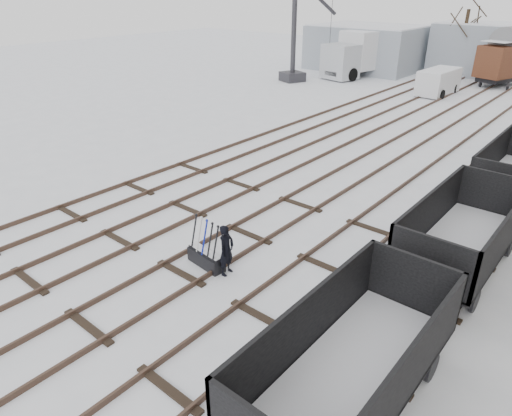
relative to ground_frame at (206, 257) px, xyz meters
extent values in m
plane|color=white|center=(-0.24, -0.80, -0.28)|extent=(120.00, 120.00, 0.00)
cube|color=black|center=(-6.96, 13.20, -0.21)|extent=(0.07, 52.00, 0.15)
cube|color=black|center=(-5.52, 13.20, -0.21)|extent=(0.07, 52.00, 0.15)
cube|color=black|center=(-6.24, 1.20, -0.26)|extent=(1.90, 0.20, 0.08)
cube|color=black|center=(-3.96, 13.20, -0.21)|extent=(0.07, 52.00, 0.15)
cube|color=black|center=(-2.52, 13.20, -0.21)|extent=(0.07, 52.00, 0.15)
cube|color=black|center=(-3.24, 1.20, -0.26)|extent=(1.90, 0.20, 0.08)
cube|color=black|center=(-0.96, 13.20, -0.21)|extent=(0.07, 52.00, 0.15)
cube|color=black|center=(0.48, 13.20, -0.21)|extent=(0.07, 52.00, 0.15)
cube|color=black|center=(-0.24, 1.20, -0.26)|extent=(1.90, 0.20, 0.08)
cube|color=black|center=(2.04, 13.20, -0.21)|extent=(0.07, 52.00, 0.15)
cube|color=black|center=(3.48, 13.20, -0.21)|extent=(0.07, 52.00, 0.15)
cube|color=black|center=(2.76, 1.20, -0.26)|extent=(1.90, 0.20, 0.08)
cube|color=black|center=(5.04, 13.20, -0.21)|extent=(0.07, 52.00, 0.15)
cube|color=black|center=(5.76, 1.20, -0.26)|extent=(1.90, 0.20, 0.08)
cube|color=#8D97A0|center=(-13.24, 35.20, 1.72)|extent=(10.00, 8.00, 4.00)
cube|color=silver|center=(-13.24, 35.20, 3.77)|extent=(9.80, 7.84, 0.10)
cube|color=#8D97A0|center=(-4.24, 39.20, 1.92)|extent=(7.00, 6.00, 4.40)
cube|color=silver|center=(-4.24, 39.20, 4.17)|extent=(6.86, 5.88, 0.10)
cube|color=black|center=(0.00, 0.00, -0.06)|extent=(1.34, 0.56, 0.44)
cube|color=black|center=(0.00, 0.00, 0.18)|extent=(1.32, 0.44, 0.06)
cube|color=silver|center=(0.00, 0.00, 0.22)|extent=(1.27, 0.39, 0.03)
cylinder|color=black|center=(-0.50, 0.05, 0.67)|extent=(0.08, 0.32, 1.08)
cylinder|color=silver|center=(-0.25, 0.03, 0.67)|extent=(0.08, 0.32, 1.08)
cylinder|color=#0C1A9D|center=(0.00, 0.00, 0.67)|extent=(0.08, 0.32, 1.08)
cylinder|color=black|center=(0.25, -0.03, 0.67)|extent=(0.08, 0.32, 1.08)
cylinder|color=black|center=(0.50, -0.05, 0.67)|extent=(0.08, 0.32, 1.08)
imported|color=black|center=(0.75, 0.10, 0.49)|extent=(0.45, 0.61, 1.55)
cube|color=black|center=(5.76, -1.78, 0.30)|extent=(1.74, 4.78, 0.36)
cube|color=black|center=(5.76, -1.78, 0.49)|extent=(2.17, 5.43, 0.11)
cube|color=black|center=(4.72, -1.78, 1.21)|extent=(0.09, 5.43, 1.45)
cube|color=black|center=(6.80, -1.78, 1.21)|extent=(0.09, 5.43, 1.45)
cube|color=silver|center=(5.76, -1.78, 0.58)|extent=(1.96, 5.22, 0.05)
cylinder|color=black|center=(6.76, -0.04, 0.03)|extent=(0.11, 0.63, 0.63)
cube|color=black|center=(5.76, 4.62, 0.30)|extent=(1.74, 4.78, 0.36)
cube|color=black|center=(5.76, 4.62, 0.49)|extent=(2.17, 5.43, 0.11)
cube|color=black|center=(4.72, 4.62, 1.21)|extent=(0.09, 5.43, 1.45)
cube|color=black|center=(6.80, 4.62, 1.21)|extent=(0.09, 5.43, 1.45)
cube|color=silver|center=(5.76, 4.62, 0.58)|extent=(1.96, 5.22, 0.05)
cylinder|color=black|center=(4.76, 2.88, 0.03)|extent=(0.11, 0.63, 0.63)
cylinder|color=black|center=(6.76, 6.36, 0.03)|extent=(0.11, 0.63, 0.63)
cube|color=black|center=(4.72, 11.02, 1.21)|extent=(0.09, 5.43, 1.45)
cylinder|color=black|center=(4.76, 9.28, 0.03)|extent=(0.11, 0.63, 0.63)
cube|color=black|center=(-0.72, 34.58, 0.32)|extent=(2.94, 4.46, 0.37)
cube|color=#461F15|center=(-0.72, 34.58, 1.73)|extent=(3.54, 5.13, 2.43)
cube|color=silver|center=(-0.72, 34.58, 3.27)|extent=(3.25, 4.84, 0.04)
cylinder|color=black|center=(-1.75, 33.09, 0.04)|extent=(0.11, 0.65, 0.65)
cube|color=black|center=(-11.63, 31.56, 0.34)|extent=(3.13, 8.74, 0.34)
cube|color=#A8ABB1|center=(-11.63, 28.38, 1.25)|extent=(3.14, 2.79, 2.84)
cube|color=silver|center=(-11.63, 32.47, 1.99)|extent=(4.01, 6.38, 3.19)
cube|color=silver|center=(-11.63, 32.47, 3.61)|extent=(3.93, 6.26, 0.05)
cylinder|color=black|center=(-12.89, 28.61, 0.28)|extent=(0.34, 1.14, 1.14)
cylinder|color=black|center=(-10.38, 34.75, 0.28)|extent=(0.34, 1.14, 1.14)
cube|color=silver|center=(-3.44, 27.92, 0.68)|extent=(2.00, 4.32, 1.74)
cube|color=silver|center=(-3.44, 27.92, 1.57)|extent=(1.95, 4.22, 0.04)
cylinder|color=black|center=(-4.31, 26.57, 0.05)|extent=(0.21, 0.68, 0.68)
cylinder|color=black|center=(-2.57, 29.28, 0.05)|extent=(0.21, 0.68, 0.68)
cube|color=#2C2B30|center=(-15.03, 25.20, 0.10)|extent=(2.26, 2.26, 0.77)
cylinder|color=#2C2B30|center=(-15.03, 25.20, 3.58)|extent=(0.43, 0.43, 7.74)
cylinder|color=black|center=(-15.03, 28.97, 4.36)|extent=(0.04, 0.04, 4.35)
cylinder|color=black|center=(-4.96, 37.08, 2.54)|extent=(0.30, 0.30, 5.64)
camera|label=1|loc=(8.49, -7.85, 7.25)|focal=32.00mm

